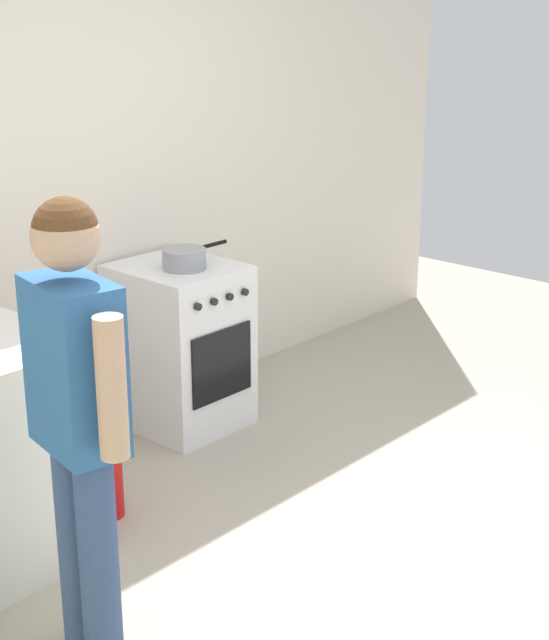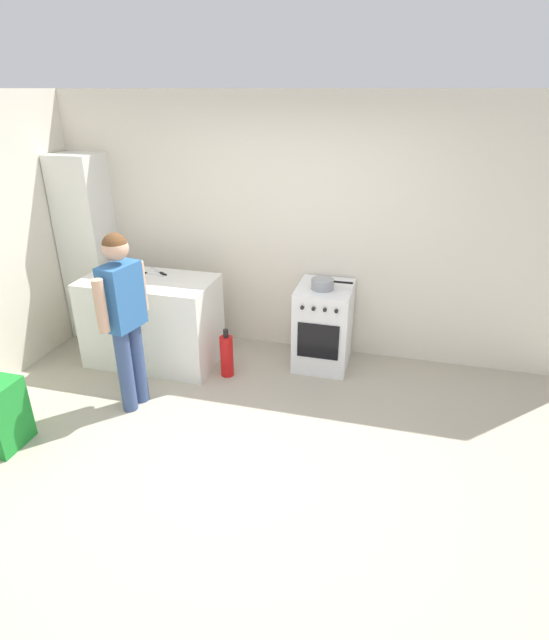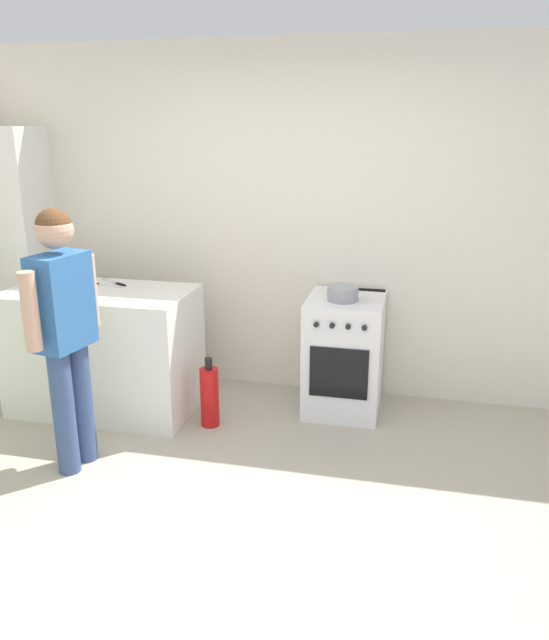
% 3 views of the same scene
% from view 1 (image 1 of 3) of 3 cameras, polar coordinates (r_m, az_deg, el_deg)
% --- Properties ---
extents(ground_plane, '(8.00, 8.00, 0.00)m').
position_cam_1_polar(ground_plane, '(4.05, 6.61, -13.66)').
color(ground_plane, '#ADA38E').
extents(back_wall, '(6.00, 0.10, 2.60)m').
position_cam_1_polar(back_wall, '(4.88, -11.90, 8.18)').
color(back_wall, silver).
rests_on(back_wall, ground).
extents(oven_left, '(0.53, 0.62, 0.85)m').
position_cam_1_polar(oven_left, '(5.04, -5.52, -1.48)').
color(oven_left, white).
rests_on(oven_left, ground).
extents(pot, '(0.40, 0.22, 0.10)m').
position_cam_1_polar(pot, '(4.84, -5.25, 3.57)').
color(pot, gray).
rests_on(pot, oven_left).
extents(person, '(0.26, 0.56, 1.58)m').
position_cam_1_polar(person, '(3.13, -11.41, -4.60)').
color(person, '#384C7A').
rests_on(person, ground).
extents(fire_extinguisher, '(0.13, 0.13, 0.50)m').
position_cam_1_polar(fire_extinguisher, '(4.28, -9.71, -8.57)').
color(fire_extinguisher, red).
rests_on(fire_extinguisher, ground).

